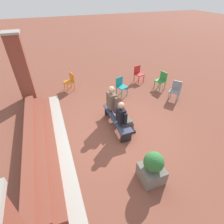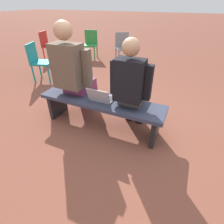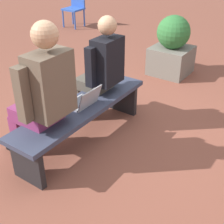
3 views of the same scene
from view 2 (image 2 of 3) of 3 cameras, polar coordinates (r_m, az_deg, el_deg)
ground_plane at (r=2.50m, az=0.03°, el=-7.85°), size 60.00×60.00×0.00m
bench at (r=2.50m, az=-3.58°, el=2.06°), size 1.80×0.44×0.45m
person_student at (r=2.25m, az=6.34°, el=8.24°), size 0.52×0.66×1.31m
person_adult at (r=2.61m, az=-12.32°, el=12.47°), size 0.60×0.76×1.44m
laptop at (r=2.41m, az=-3.54°, el=4.83°), size 0.32×0.29×0.21m
plastic_chair_near_bench_right at (r=6.00m, az=-7.05°, el=21.54°), size 0.51×0.51×0.84m
plastic_chair_by_pillar at (r=4.47m, az=-22.91°, el=15.44°), size 0.54×0.54×0.84m
plastic_chair_foreground at (r=5.53m, az=3.51°, el=20.76°), size 0.59×0.59×0.84m
plastic_chair_far_right at (r=6.11m, az=-20.18°, el=20.13°), size 0.51×0.51×0.84m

